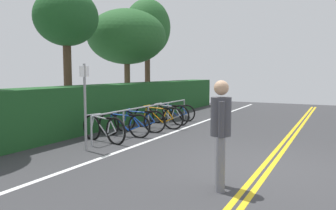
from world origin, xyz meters
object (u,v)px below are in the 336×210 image
(bicycle_0, at_px, (103,129))
(bicycle_4, at_px, (168,114))
(bicycle_5, at_px, (175,112))
(pedestrian, at_px, (221,127))
(tree_far_right, at_px, (127,37))
(bicycle_3, at_px, (158,117))
(tree_extra, at_px, (147,28))
(tree_mid, at_px, (66,19))
(sign_post_near, at_px, (85,98))
(bike_rack, at_px, (148,112))
(bicycle_1, at_px, (124,125))
(bicycle_2, at_px, (140,121))

(bicycle_0, xyz_separation_m, bicycle_4, (3.56, -0.09, 0.01))
(bicycle_5, relative_size, pedestrian, 0.94)
(bicycle_0, xyz_separation_m, tree_far_right, (5.13, 2.68, 2.99))
(bicycle_3, bearing_deg, tree_extra, 33.43)
(tree_mid, relative_size, tree_far_right, 1.02)
(bicycle_0, xyz_separation_m, tree_mid, (1.57, 2.69, 3.26))
(bicycle_3, height_order, pedestrian, pedestrian)
(bicycle_3, distance_m, sign_post_near, 3.76)
(bicycle_4, xyz_separation_m, sign_post_near, (-4.56, -0.18, 0.88))
(bike_rack, bearing_deg, sign_post_near, -176.62)
(bicycle_1, relative_size, bicycle_4, 0.97)
(bike_rack, distance_m, bicycle_5, 2.24)
(bicycle_2, distance_m, bicycle_3, 0.93)
(bicycle_5, xyz_separation_m, tree_extra, (3.97, 3.54, 3.82))
(bicycle_1, bearing_deg, pedestrian, -127.61)
(bike_rack, distance_m, sign_post_near, 3.30)
(bicycle_0, bearing_deg, sign_post_near, -165.02)
(bicycle_3, bearing_deg, bicycle_0, 175.55)
(bicycle_5, xyz_separation_m, pedestrian, (-6.52, -3.96, 0.68))
(bicycle_2, height_order, pedestrian, pedestrian)
(bicycle_5, xyz_separation_m, tree_mid, (-2.88, 2.63, 3.30))
(tree_mid, relative_size, tree_extra, 0.82)
(bike_rack, bearing_deg, tree_mid, 103.38)
(bicycle_5, distance_m, pedestrian, 7.66)
(bicycle_3, height_order, bicycle_4, bicycle_3)
(bike_rack, relative_size, tree_extra, 1.00)
(bicycle_3, relative_size, tree_extra, 0.32)
(tree_far_right, bearing_deg, bicycle_2, -141.27)
(bicycle_2, height_order, tree_extra, tree_extra)
(bicycle_5, bearing_deg, sign_post_near, -176.60)
(bicycle_0, height_order, bicycle_4, bicycle_4)
(tree_far_right, relative_size, tree_extra, 0.80)
(bike_rack, height_order, sign_post_near, sign_post_near)
(bike_rack, xyz_separation_m, bicycle_0, (-2.22, 0.08, -0.23))
(bicycle_3, height_order, tree_far_right, tree_far_right)
(bicycle_2, bearing_deg, tree_far_right, 38.73)
(bike_rack, xyz_separation_m, bicycle_5, (2.22, 0.13, -0.27))
(bicycle_4, height_order, pedestrian, pedestrian)
(bike_rack, height_order, tree_mid, tree_mid)
(bicycle_3, relative_size, bicycle_4, 1.03)
(bicycle_4, distance_m, tree_extra, 7.18)
(bike_rack, relative_size, bicycle_0, 3.38)
(bicycle_2, xyz_separation_m, bicycle_4, (1.82, -0.05, 0.01))
(bicycle_1, bearing_deg, tree_mid, 76.46)
(pedestrian, bearing_deg, sign_post_near, 73.60)
(bicycle_3, bearing_deg, tree_far_right, 49.30)
(bicycle_1, height_order, sign_post_near, sign_post_near)
(sign_post_near, xyz_separation_m, tree_far_right, (6.14, 2.95, 2.10))
(bicycle_4, bearing_deg, bicycle_2, 178.42)
(bicycle_1, relative_size, tree_extra, 0.30)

